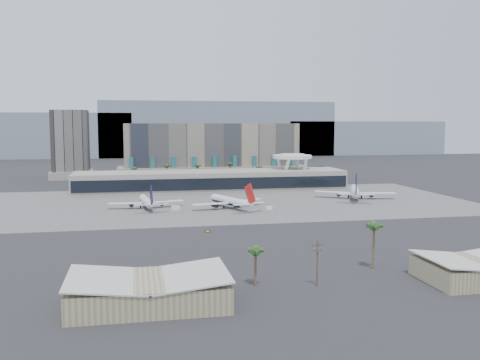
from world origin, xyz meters
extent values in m
plane|color=#232326|center=(0.00, 0.00, 0.00)|extent=(900.00, 900.00, 0.00)
cube|color=#5B5B59|center=(0.00, 55.00, 0.03)|extent=(260.00, 130.00, 0.06)
cube|color=gray|center=(-180.00, 470.00, 27.50)|extent=(260.00, 60.00, 55.00)
cube|color=gray|center=(60.00, 470.00, 35.00)|extent=(300.00, 60.00, 70.00)
cube|color=gray|center=(260.00, 470.00, 22.50)|extent=(220.00, 60.00, 45.00)
cube|color=gray|center=(10.00, 175.00, 21.00)|extent=(130.00, 22.00, 42.00)
cube|color=tan|center=(10.00, 173.00, 5.00)|extent=(140.00, 30.00, 10.00)
cube|color=#206870|center=(-50.00, 163.00, 9.00)|extent=(3.00, 2.00, 18.00)
cube|color=#206870|center=(-35.00, 163.00, 9.00)|extent=(3.00, 2.00, 18.00)
cube|color=#206870|center=(-20.00, 163.00, 9.00)|extent=(3.00, 2.00, 18.00)
cube|color=#206870|center=(-5.00, 163.00, 9.00)|extent=(3.00, 2.00, 18.00)
cube|color=#206870|center=(10.00, 163.00, 9.00)|extent=(3.00, 2.00, 18.00)
cube|color=#206870|center=(25.00, 163.00, 9.00)|extent=(3.00, 2.00, 18.00)
cube|color=#206870|center=(40.00, 163.00, 9.00)|extent=(3.00, 2.00, 18.00)
cube|color=#206870|center=(55.00, 163.00, 9.00)|extent=(3.00, 2.00, 18.00)
cube|color=#206870|center=(70.00, 163.00, 9.00)|extent=(3.00, 2.00, 18.00)
cube|color=black|center=(-95.00, 200.00, 26.00)|extent=(26.00, 26.00, 52.00)
cube|color=#A89E93|center=(-95.00, 200.00, 3.00)|extent=(30.00, 30.00, 6.00)
cube|color=#A89E93|center=(0.00, 110.00, 6.00)|extent=(170.00, 32.00, 12.00)
cube|color=black|center=(0.00, 93.80, 5.50)|extent=(168.00, 0.60, 7.00)
cube|color=black|center=(0.00, 110.00, 13.25)|extent=(170.00, 12.00, 2.50)
cylinder|color=white|center=(61.36, 122.36, 11.00)|extent=(6.98, 6.99, 21.89)
cylinder|color=white|center=(48.64, 122.36, 11.00)|extent=(6.98, 6.99, 21.89)
cylinder|color=white|center=(48.64, 109.64, 11.00)|extent=(6.98, 6.99, 21.89)
cylinder|color=white|center=(61.36, 109.64, 11.00)|extent=(6.98, 6.99, 21.89)
cylinder|color=white|center=(55.00, 116.00, 20.00)|extent=(26.00, 26.00, 2.20)
cylinder|color=white|center=(55.00, 116.00, 21.30)|extent=(16.00, 16.00, 1.20)
cylinder|color=brown|center=(-70.00, 145.00, 6.00)|extent=(0.70, 0.70, 12.00)
sphere|color=#2B5120|center=(-70.00, 145.00, 11.70)|extent=(2.80, 2.80, 2.80)
cylinder|color=brown|center=(-48.00, 145.00, 6.00)|extent=(0.70, 0.70, 12.00)
sphere|color=#2B5120|center=(-48.00, 145.00, 11.70)|extent=(2.80, 2.80, 2.80)
cylinder|color=brown|center=(-26.00, 145.00, 6.00)|extent=(0.70, 0.70, 12.00)
sphere|color=#2B5120|center=(-26.00, 145.00, 11.70)|extent=(2.80, 2.80, 2.80)
cylinder|color=brown|center=(-5.00, 145.00, 6.00)|extent=(0.70, 0.70, 12.00)
sphere|color=#2B5120|center=(-5.00, 145.00, 11.70)|extent=(2.80, 2.80, 2.80)
cylinder|color=brown|center=(18.00, 145.00, 6.00)|extent=(0.70, 0.70, 12.00)
sphere|color=#2B5120|center=(18.00, 145.00, 11.70)|extent=(2.80, 2.80, 2.80)
cylinder|color=brown|center=(40.00, 145.00, 6.00)|extent=(0.70, 0.70, 12.00)
sphere|color=#2B5120|center=(40.00, 145.00, 11.70)|extent=(2.80, 2.80, 2.80)
cylinder|color=brown|center=(62.00, 145.00, 6.00)|extent=(0.70, 0.70, 12.00)
sphere|color=#2B5120|center=(62.00, 145.00, 11.70)|extent=(2.80, 2.80, 2.80)
cylinder|color=brown|center=(85.00, 145.00, 6.00)|extent=(0.70, 0.70, 12.00)
sphere|color=#2B5120|center=(85.00, 145.00, 11.70)|extent=(2.80, 2.80, 2.80)
cube|color=#8B7A5D|center=(-45.00, -102.00, 3.00)|extent=(36.00, 22.00, 6.00)
cube|color=silver|center=(-54.00, -102.00, 6.40)|extent=(18.65, 22.60, 2.30)
cube|color=silver|center=(-36.00, -102.00, 6.40)|extent=(18.65, 22.60, 2.30)
cube|color=#8B7A5D|center=(42.00, -100.00, 2.75)|extent=(30.00, 20.00, 5.50)
cube|color=silver|center=(34.50, -100.00, 5.90)|extent=(15.55, 20.60, 1.98)
cylinder|color=#4C3826|center=(-2.00, -96.00, 6.00)|extent=(0.44, 0.44, 12.00)
cube|color=#4C3826|center=(-2.00, -96.00, 10.60)|extent=(3.20, 0.22, 0.22)
cylinder|color=slate|center=(-2.90, -96.35, 9.60)|extent=(0.56, 0.56, 0.90)
cylinder|color=slate|center=(-2.00, -96.35, 9.60)|extent=(0.56, 0.56, 0.90)
cylinder|color=slate|center=(-1.10, -96.35, 9.60)|extent=(0.56, 0.56, 0.90)
cylinder|color=black|center=(-3.40, -96.00, 10.85)|extent=(0.12, 0.12, 0.30)
cylinder|color=black|center=(-0.60, -96.00, 10.85)|extent=(0.12, 0.12, 0.30)
cylinder|color=white|center=(-42.34, 43.71, 3.36)|extent=(6.61, 25.70, 3.73)
cylinder|color=black|center=(-42.34, 43.71, 3.22)|extent=(6.47, 25.19, 3.66)
cone|color=white|center=(-44.00, 58.20, 3.36)|extent=(4.18, 4.59, 3.73)
cone|color=white|center=(-40.47, 27.36, 3.64)|extent=(4.66, 8.76, 3.73)
cube|color=white|center=(-52.43, 41.61, 2.80)|extent=(17.07, 5.31, 0.33)
cube|color=white|center=(-32.04, 43.95, 2.80)|extent=(17.10, 8.88, 0.33)
cylinder|color=black|center=(-49.70, 42.40, 1.87)|extent=(2.46, 3.94, 2.05)
cylinder|color=black|center=(-34.88, 44.10, 1.87)|extent=(2.46, 3.94, 2.05)
cube|color=black|center=(-40.31, 25.97, 8.49)|extent=(1.43, 8.47, 9.82)
cube|color=white|center=(-44.53, 25.96, 4.10)|extent=(7.51, 2.24, 0.23)
cube|color=white|center=(-36.19, 26.92, 4.10)|extent=(7.74, 3.86, 0.23)
cylinder|color=black|center=(-43.47, 53.57, 0.75)|extent=(0.47, 0.47, 1.49)
cylinder|color=black|center=(-45.20, 42.44, 0.75)|extent=(0.65, 0.65, 1.49)
cylinder|color=black|center=(-39.27, 43.12, 0.75)|extent=(0.65, 0.65, 1.49)
cylinder|color=white|center=(-2.25, 35.54, 3.58)|extent=(14.02, 26.59, 3.98)
cylinder|color=black|center=(-2.25, 35.54, 3.43)|extent=(13.74, 26.06, 3.90)
cone|color=white|center=(-8.18, 49.92, 3.58)|extent=(5.38, 5.65, 3.98)
cone|color=white|center=(4.44, 19.32, 3.88)|extent=(7.09, 9.79, 3.98)
cube|color=white|center=(-11.98, 30.45, 2.98)|extent=(18.32, 7.15, 0.35)
cube|color=white|center=(8.24, 38.79, 2.98)|extent=(17.01, 13.40, 0.35)
cylinder|color=black|center=(-9.41, 32.05, 1.99)|extent=(3.54, 4.51, 2.19)
cylinder|color=black|center=(5.29, 38.11, 1.99)|extent=(3.54, 4.51, 2.19)
cube|color=red|center=(5.00, 17.94, 9.05)|extent=(3.90, 8.54, 10.47)
cube|color=white|center=(0.68, 16.70, 4.38)|extent=(8.25, 4.10, 0.25)
cube|color=white|center=(8.95, 20.11, 4.38)|extent=(7.97, 5.91, 0.25)
cylinder|color=black|center=(-6.28, 45.32, 0.80)|extent=(0.50, 0.50, 1.59)
cylinder|color=black|center=(-4.81, 33.41, 0.80)|extent=(0.70, 0.70, 1.59)
cylinder|color=black|center=(1.07, 35.83, 0.80)|extent=(0.70, 0.70, 1.59)
cylinder|color=white|center=(73.67, 55.63, 4.02)|extent=(15.53, 29.91, 4.46)
cylinder|color=black|center=(73.67, 55.63, 3.85)|extent=(15.22, 29.31, 4.37)
cone|color=white|center=(80.20, 71.81, 4.02)|extent=(6.02, 6.33, 4.46)
cone|color=white|center=(66.31, 37.37, 4.35)|extent=(7.90, 10.99, 4.46)
cube|color=white|center=(61.87, 59.18, 3.35)|extent=(19.15, 14.93, 0.39)
cube|color=white|center=(84.64, 50.00, 3.35)|extent=(20.56, 7.87, 0.39)
cylinder|color=black|center=(65.18, 58.45, 2.23)|extent=(3.95, 5.06, 2.46)
cylinder|color=black|center=(81.74, 51.77, 2.23)|extent=(3.95, 5.06, 2.46)
cube|color=black|center=(65.68, 35.82, 10.16)|extent=(4.31, 9.61, 11.75)
cube|color=white|center=(61.23, 38.21, 4.91)|extent=(8.96, 6.59, 0.28)
cube|color=white|center=(70.55, 34.45, 4.91)|extent=(9.26, 4.54, 0.28)
cylinder|color=black|center=(78.11, 66.64, 0.89)|extent=(0.56, 0.56, 1.79)
cylinder|color=black|center=(69.94, 55.93, 0.89)|extent=(0.78, 0.78, 1.79)
cylinder|color=black|center=(76.57, 53.25, 0.89)|extent=(0.78, 0.78, 1.79)
cube|color=white|center=(-28.31, 33.61, 1.02)|extent=(4.64, 3.55, 2.04)
cube|color=white|center=(16.17, 25.76, 0.83)|extent=(3.61, 2.71, 1.65)
cube|color=black|center=(-20.53, -22.49, 0.47)|extent=(2.07, 0.75, 0.93)
cube|color=#BEC417|center=(-20.53, -22.65, 0.47)|extent=(1.47, 0.39, 0.56)
cylinder|color=black|center=(-21.28, -22.49, 0.28)|extent=(0.11, 0.11, 0.56)
cylinder|color=black|center=(-19.79, -22.49, 0.28)|extent=(0.11, 0.11, 0.56)
cylinder|color=brown|center=(-17.58, -92.72, 4.79)|extent=(0.70, 0.70, 9.57)
sphere|color=#2B5120|center=(-17.58, -92.72, 9.27)|extent=(2.80, 2.80, 2.80)
cylinder|color=brown|center=(19.56, -83.12, 6.38)|extent=(0.70, 0.70, 12.76)
sphere|color=#2B5120|center=(19.56, -83.12, 12.46)|extent=(2.80, 2.80, 2.80)
camera|label=1|loc=(-47.66, -223.91, 41.69)|focal=40.00mm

